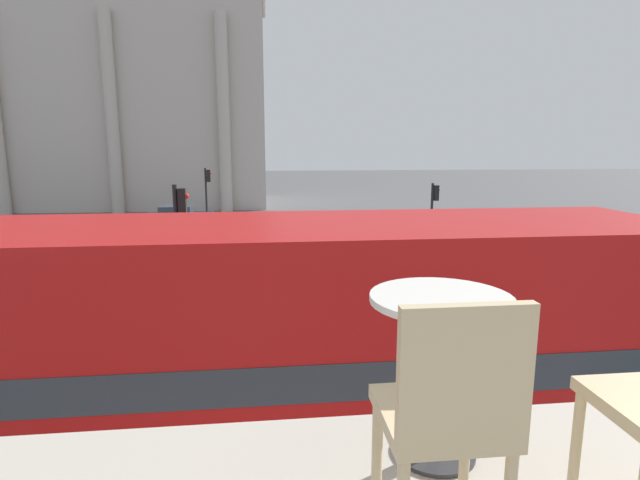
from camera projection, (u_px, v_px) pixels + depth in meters
double_decker_bus at (273, 351)px, 6.70m from camera, size 10.71×2.74×3.98m
cafe_dining_table at (439, 340)px, 2.12m from camera, size 0.60×0.60×0.73m
cafe_chair_0 at (448, 413)px, 1.58m from camera, size 0.40×0.40×0.91m
plaza_building_left at (83, 99)px, 41.65m from camera, size 30.72×13.11×17.57m
traffic_light_near at (180, 238)px, 13.06m from camera, size 0.42×0.24×3.99m
traffic_light_mid at (434, 208)px, 22.95m from camera, size 0.42×0.24×3.29m
traffic_light_far at (207, 190)px, 28.91m from camera, size 0.42×0.24×3.71m
car_navy at (179, 216)px, 30.80m from camera, size 4.20×1.93×1.35m
pedestrian_black at (358, 241)px, 21.27m from camera, size 0.32×0.32×1.69m
pedestrian_white at (98, 271)px, 16.05m from camera, size 0.32×0.32×1.75m
pedestrian_grey at (328, 270)px, 15.97m from camera, size 0.32×0.32×1.83m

